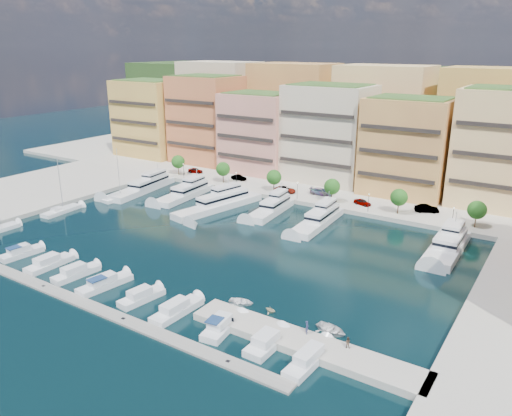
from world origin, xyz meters
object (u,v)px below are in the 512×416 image
(sailboat_1, at_px, (61,211))
(cruiser_4, at_px, (104,284))
(cruiser_6, at_px, (177,310))
(sailboat_2, at_px, (119,198))
(tender_0, at_px, (241,302))
(tree_0, at_px, (178,162))
(lamppost_1, at_px, (236,177))
(cruiser_9, at_px, (310,359))
(tree_4, at_px, (399,197))
(yacht_2, at_px, (221,203))
(person_0, at_px, (307,327))
(yacht_0, at_px, (145,186))
(lamppost_4, at_px, (453,214))
(car_3, at_px, (321,192))
(yacht_3, at_px, (272,208))
(person_1, at_px, (348,342))
(tree_1, at_px, (223,169))
(lamppost_3, at_px, (369,200))
(car_5, at_px, (427,209))
(tender_3, at_px, (334,340))
(cruiser_5, at_px, (141,297))
(tree_3, at_px, (332,187))
(tree_2, at_px, (274,177))
(tender_1, at_px, (271,310))
(car_4, at_px, (362,202))
(car_1, at_px, (239,178))
(car_2, at_px, (285,190))
(tender_2, at_px, (331,329))
(lamppost_2, at_px, (297,188))
(cruiser_3, at_px, (76,273))
(yacht_1, at_px, (186,193))
(cruiser_8, at_px, (267,343))
(yacht_6, at_px, (448,245))
(tree_5, at_px, (477,210))
(car_0, at_px, (195,170))
(cruiser_7, at_px, (221,327))
(lamppost_0, at_px, (184,168))
(cruiser_1, at_px, (21,253))

(sailboat_1, bearing_deg, cruiser_4, -27.80)
(cruiser_6, height_order, sailboat_2, sailboat_2)
(tender_0, bearing_deg, tree_0, 33.45)
(lamppost_1, xyz_separation_m, cruiser_9, (50.21, -55.80, -3.28))
(tree_4, distance_m, yacht_2, 40.31)
(cruiser_6, distance_m, person_0, 19.13)
(yacht_0, bearing_deg, cruiser_9, -31.41)
(lamppost_4, xyz_separation_m, car_3, (-32.57, 6.17, -2.00))
(tree_4, distance_m, yacht_3, 28.06)
(sailboat_2, xyz_separation_m, person_1, (73.47, -29.93, 1.45))
(tree_1, bearing_deg, lamppost_3, -3.13)
(car_5, bearing_deg, tender_3, 159.36)
(lamppost_1, bearing_deg, cruiser_5, -68.50)
(tree_1, height_order, tree_4, same)
(cruiser_5, bearing_deg, person_0, 9.26)
(tree_3, distance_m, car_3, 6.66)
(tree_2, relative_size, person_0, 3.10)
(tender_1, distance_m, car_4, 52.54)
(sailboat_1, relative_size, car_1, 2.99)
(cruiser_5, relative_size, car_2, 1.40)
(car_1, bearing_deg, tender_2, -135.52)
(lamppost_2, xyz_separation_m, cruiser_3, (-11.11, -55.79, -3.28))
(yacht_1, bearing_deg, car_2, 34.66)
(cruiser_8, bearing_deg, cruiser_6, -179.93)
(car_3, bearing_deg, tender_3, -160.26)
(tree_4, bearing_deg, yacht_2, -156.91)
(tree_0, distance_m, yacht_1, 19.91)
(tender_3, distance_m, tender_1, 11.07)
(yacht_6, height_order, car_3, yacht_6)
(tree_1, xyz_separation_m, tender_2, (55.53, -50.47, -4.28))
(tree_4, relative_size, cruiser_3, 0.69)
(tree_5, bearing_deg, tree_4, 180.00)
(tender_1, xyz_separation_m, car_3, (-18.55, 54.30, 1.37))
(tree_3, xyz_separation_m, car_0, (-45.23, 4.21, -3.01))
(car_4, bearing_deg, lamppost_3, -128.96)
(person_0, bearing_deg, lamppost_2, 8.33)
(lamppost_2, height_order, cruiser_5, lamppost_2)
(tree_4, bearing_deg, lamppost_2, -174.53)
(car_4, distance_m, person_0, 57.39)
(tree_3, relative_size, car_5, 1.08)
(tree_4, distance_m, yacht_0, 64.49)
(cruiser_7, distance_m, person_0, 11.53)
(lamppost_0, bearing_deg, yacht_6, -8.40)
(car_4, bearing_deg, tender_1, -157.74)
(tree_3, height_order, lamppost_3, tree_3)
(cruiser_7, bearing_deg, cruiser_1, -180.00)
(car_3, distance_m, car_5, 25.65)
(cruiser_4, bearing_deg, tender_3, 8.64)
(tree_3, distance_m, yacht_6, 32.80)
(yacht_6, xyz_separation_m, tender_0, (-20.69, -37.53, -0.82))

